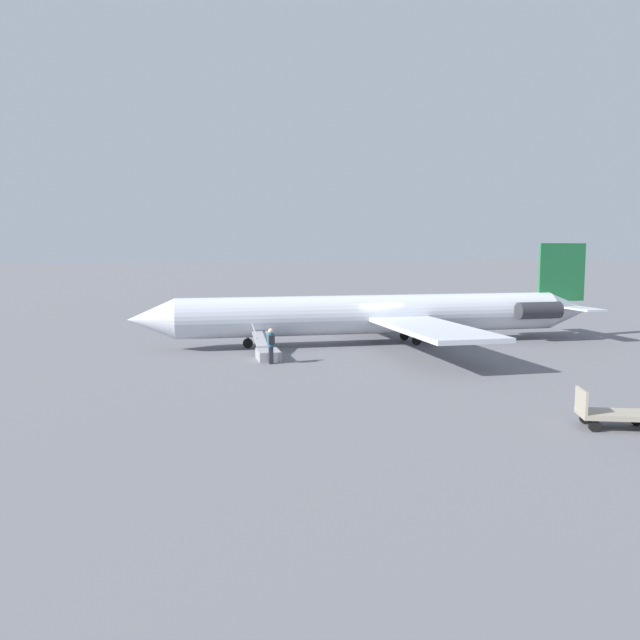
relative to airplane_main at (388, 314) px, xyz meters
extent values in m
plane|color=slate|center=(0.84, -0.14, -1.79)|extent=(600.00, 600.00, 0.00)
cylinder|color=silver|center=(0.84, -0.14, -0.02)|extent=(23.09, 5.98, 2.28)
cone|color=silver|center=(13.44, -2.21, -0.02)|extent=(2.84, 2.61, 2.23)
cone|color=silver|center=(-11.98, 1.97, -0.02)|extent=(3.29, 2.68, 2.23)
cube|color=#1E6B38|center=(-11.40, 1.87, 2.37)|extent=(3.18, 0.70, 3.65)
cube|color=silver|center=(-11.71, 1.92, 0.21)|extent=(2.38, 6.52, 0.11)
cube|color=silver|center=(0.67, 5.95, -0.19)|extent=(5.17, 10.13, 0.23)
cube|color=silver|center=(-1.26, -5.85, -0.19)|extent=(5.17, 10.13, 0.23)
cylinder|color=#2D2D33|center=(-8.64, 3.04, 0.15)|extent=(2.87, 1.46, 1.03)
cylinder|color=#2D2D33|center=(-9.16, -0.12, 0.15)|extent=(2.87, 1.46, 1.03)
cylinder|color=black|center=(8.23, -1.35, -1.50)|extent=(0.58, 0.23, 0.56)
cylinder|color=#2D2D33|center=(8.23, -1.35, -1.13)|extent=(0.10, 0.10, 0.18)
cylinder|color=black|center=(-1.27, 1.25, -1.50)|extent=(0.58, 0.23, 0.56)
cylinder|color=#2D2D33|center=(-1.27, 1.25, -1.13)|extent=(0.10, 0.10, 0.18)
cylinder|color=black|center=(-1.60, -0.78, -1.50)|extent=(0.58, 0.23, 0.56)
cylinder|color=#2D2D33|center=(-1.60, -0.78, -1.13)|extent=(0.10, 0.10, 0.18)
cube|color=#99999E|center=(8.32, 2.78, -1.54)|extent=(1.38, 1.95, 0.50)
cube|color=#99999E|center=(8.00, 0.81, -1.02)|extent=(1.25, 2.34, 0.64)
cube|color=#99999E|center=(8.44, 0.73, -0.52)|extent=(0.42, 2.19, 0.58)
cube|color=#23232D|center=(8.53, 3.89, -1.36)|extent=(0.24, 0.31, 0.85)
cylinder|color=#265972|center=(8.53, 3.89, -0.61)|extent=(0.36, 0.36, 0.65)
sphere|color=beige|center=(8.53, 3.89, -0.17)|extent=(0.24, 0.24, 0.24)
cube|color=black|center=(8.58, 4.15, -0.58)|extent=(0.31, 0.22, 0.44)
cube|color=#9E937F|center=(2.11, 18.66, -1.35)|extent=(2.46, 2.02, 0.16)
cube|color=#9E937F|center=(3.04, 18.16, -0.92)|extent=(0.60, 1.00, 0.70)
cylinder|color=black|center=(3.00, 18.68, -1.61)|extent=(0.37, 0.28, 0.36)
cylinder|color=black|center=(2.58, 17.91, -1.61)|extent=(0.37, 0.28, 0.36)
cylinder|color=black|center=(1.23, 18.64, -1.61)|extent=(0.37, 0.28, 0.36)
camera|label=1|loc=(17.69, 32.57, 3.64)|focal=35.00mm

